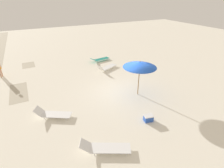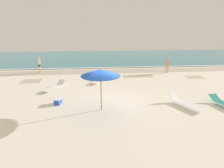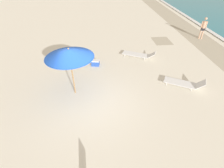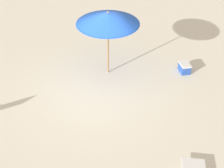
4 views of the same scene
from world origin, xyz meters
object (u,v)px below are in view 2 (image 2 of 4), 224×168
(cooler_box, at_px, (58,101))
(sun_lounger_beside_umbrella, at_px, (99,80))
(sun_lounger_near_water_right, at_px, (185,103))
(beachgoer_shoreline_child, at_px, (39,64))
(sun_lounger_near_water_left, at_px, (54,87))
(beach_umbrella, at_px, (101,73))
(beachgoer_wading_adult, at_px, (168,64))

(cooler_box, bearing_deg, sun_lounger_beside_umbrella, -18.26)
(sun_lounger_near_water_right, xyz_separation_m, beachgoer_shoreline_child, (-11.48, 10.09, 0.78))
(sun_lounger_near_water_left, relative_size, cooler_box, 4.08)
(sun_lounger_near_water_right, bearing_deg, beachgoer_shoreline_child, 113.77)
(beach_umbrella, relative_size, sun_lounger_beside_umbrella, 1.21)
(sun_lounger_beside_umbrella, bearing_deg, beachgoer_wading_adult, 51.32)
(sun_lounger_beside_umbrella, distance_m, beachgoer_wading_adult, 8.15)
(beach_umbrella, distance_m, cooler_box, 3.57)
(sun_lounger_near_water_right, bearing_deg, cooler_box, 147.23)
(beach_umbrella, relative_size, beachgoer_wading_adult, 1.42)
(sun_lounger_near_water_left, height_order, beachgoer_shoreline_child, beachgoer_shoreline_child)
(sun_lounger_beside_umbrella, bearing_deg, sun_lounger_near_water_right, -18.84)
(sun_lounger_beside_umbrella, bearing_deg, cooler_box, -90.33)
(sun_lounger_beside_umbrella, distance_m, sun_lounger_near_water_left, 3.95)
(sun_lounger_near_water_right, xyz_separation_m, cooler_box, (-7.81, 1.07, -0.03))
(sun_lounger_near_water_right, bearing_deg, beachgoer_wading_adult, 49.44)
(beachgoer_wading_adult, bearing_deg, beach_umbrella, -102.48)
(sun_lounger_near_water_left, distance_m, beachgoer_wading_adult, 12.08)
(beachgoer_wading_adult, relative_size, cooler_box, 3.15)
(cooler_box, bearing_deg, beachgoer_shoreline_child, 33.97)
(sun_lounger_near_water_right, xyz_separation_m, beachgoer_wading_adult, (2.45, 8.75, 0.78))
(sun_lounger_near_water_left, distance_m, beachgoer_shoreline_child, 6.67)
(beach_umbrella, height_order, sun_lounger_beside_umbrella, beach_umbrella)
(sun_lounger_near_water_left, bearing_deg, sun_lounger_beside_umbrella, 52.06)
(sun_lounger_near_water_left, bearing_deg, beach_umbrella, -22.31)
(sun_lounger_beside_umbrella, xyz_separation_m, cooler_box, (-2.72, -4.70, -0.03))
(sun_lounger_beside_umbrella, height_order, sun_lounger_near_water_left, sun_lounger_beside_umbrella)
(sun_lounger_beside_umbrella, bearing_deg, beachgoer_shoreline_child, 175.69)
(beach_umbrella, height_order, sun_lounger_near_water_left, beach_umbrella)
(sun_lounger_near_water_left, bearing_deg, cooler_box, -47.27)
(beach_umbrella, distance_m, sun_lounger_beside_umbrella, 6.14)
(sun_lounger_near_water_right, relative_size, cooler_box, 4.01)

